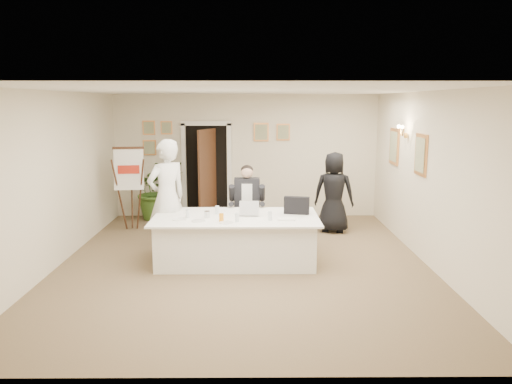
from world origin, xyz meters
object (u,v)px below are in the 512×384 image
Objects in this scene: paper_stack at (286,219)px; laptop at (249,207)px; seated_man at (247,204)px; steel_jug at (207,214)px; laptop_bag at (297,205)px; oj_glass at (221,218)px; conference_table at (236,239)px; flip_chart at (130,193)px; standing_woman at (334,192)px; potted_palm at (157,190)px; standing_man at (167,198)px.

laptop is at bearing 148.64° from paper_stack.
seated_man is 13.63× the size of steel_jug.
laptop_bag is (0.84, -0.94, 0.17)m from seated_man.
steel_jug is (-0.68, -0.21, -0.08)m from laptop.
laptop_bag is 0.48m from paper_stack.
paper_stack is at bearing 6.62° from oj_glass.
oj_glass is at bearing -127.72° from laptop.
conference_table is 1.59× the size of flip_chart.
flip_chart is 15.41× the size of steel_jug.
flip_chart is 4.17m from standing_woman.
potted_palm is at bearing 129.63° from seated_man.
standing_man is at bearing -159.57° from seated_man.
flip_chart reaches higher than laptop_bag.
flip_chart reaches higher than standing_woman.
flip_chart is at bearing 11.05° from standing_woman.
flip_chart is at bearing 136.55° from conference_table.
potted_palm is (-2.05, 2.03, -0.08)m from seated_man.
flip_chart is at bearing -109.71° from potted_palm.
oj_glass is at bearing -47.10° from steel_jug.
standing_man is 18.26× the size of steel_jug.
paper_stack is (0.82, -0.26, 0.40)m from conference_table.
laptop reaches higher than conference_table.
steel_jug reaches higher than paper_stack.
laptop is 2.67× the size of oj_glass.
steel_jug is (0.73, -0.54, -0.17)m from standing_man.
standing_man is at bearing -58.25° from flip_chart.
standing_woman reaches higher than steel_jug.
standing_man is 3.47m from standing_woman.
conference_table is 2.02× the size of potted_palm.
laptop_bag reaches higher than oj_glass.
potted_palm is 3.69m from laptop.
seated_man is 0.91× the size of standing_woman.
laptop is at bearing 126.00° from standing_man.
standing_man is (-1.20, 0.44, 0.61)m from conference_table.
seated_man is at bearing 143.59° from laptop_bag.
standing_woman is at bearing 74.54° from laptop_bag.
standing_woman is (1.92, 1.94, 0.43)m from conference_table.
standing_man is (-1.37, -0.67, 0.25)m from seated_man.
standing_man reaches higher than standing_woman.
standing_man is at bearing -175.19° from laptop_bag.
standing_woman is 2.50m from laptop.
oj_glass is at bearing -173.38° from paper_stack.
standing_man is 15.45× the size of oj_glass.
laptop is 3.15× the size of steel_jug.
standing_man is at bearing 160.01° from conference_table.
flip_chart is 2.85m from steel_jug.
laptop is (2.46, -2.01, 0.13)m from flip_chart.
flip_chart is at bearing 151.51° from seated_man.
oj_glass is (0.98, -0.81, -0.16)m from standing_man.
conference_table is at bearing -104.48° from seated_man.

